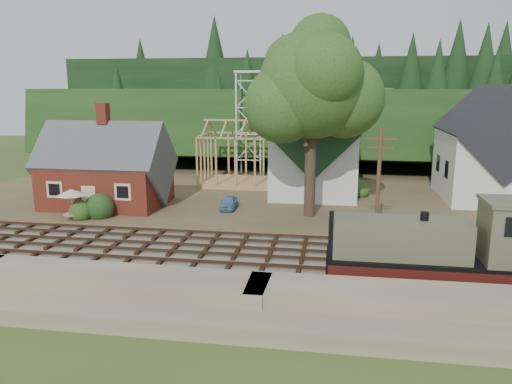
# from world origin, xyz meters

# --- Properties ---
(ground) EXTENTS (140.00, 140.00, 0.00)m
(ground) POSITION_xyz_m (0.00, 0.00, 0.00)
(ground) COLOR #384C1E
(ground) RESTS_ON ground
(embankment) EXTENTS (64.00, 5.00, 1.60)m
(embankment) POSITION_xyz_m (0.00, -8.50, 0.00)
(embankment) COLOR #7F7259
(embankment) RESTS_ON ground
(railroad_bed) EXTENTS (64.00, 11.00, 0.16)m
(railroad_bed) POSITION_xyz_m (0.00, 0.00, 0.08)
(railroad_bed) COLOR #726B5B
(railroad_bed) RESTS_ON ground
(village_flat) EXTENTS (64.00, 26.00, 0.30)m
(village_flat) POSITION_xyz_m (0.00, 18.00, 0.15)
(village_flat) COLOR brown
(village_flat) RESTS_ON ground
(hillside) EXTENTS (70.00, 28.96, 12.74)m
(hillside) POSITION_xyz_m (0.00, 42.00, 0.00)
(hillside) COLOR #1E3F19
(hillside) RESTS_ON ground
(ridge) EXTENTS (80.00, 20.00, 12.00)m
(ridge) POSITION_xyz_m (0.00, 58.00, 0.00)
(ridge) COLOR black
(ridge) RESTS_ON ground
(depot) EXTENTS (10.80, 7.41, 9.00)m
(depot) POSITION_xyz_m (-16.00, 11.00, 3.21)
(depot) COLOR #591F14
(depot) RESTS_ON village_flat
(church) EXTENTS (8.40, 15.17, 13.00)m
(church) POSITION_xyz_m (2.00, 19.68, 5.18)
(church) COLOR silver
(church) RESTS_ON village_flat
(farmhouse) EXTENTS (8.40, 10.80, 10.60)m
(farmhouse) POSITION_xyz_m (18.00, 19.00, 4.87)
(farmhouse) COLOR silver
(farmhouse) RESTS_ON village_flat
(timber_frame) EXTENTS (8.20, 6.20, 6.99)m
(timber_frame) POSITION_xyz_m (-6.00, 22.00, 3.27)
(timber_frame) COLOR tan
(timber_frame) RESTS_ON village_flat
(lattice_tower) EXTENTS (3.20, 3.20, 12.12)m
(lattice_tower) POSITION_xyz_m (-6.00, 28.00, 10.03)
(lattice_tower) COLOR silver
(lattice_tower) RESTS_ON village_flat
(big_tree) EXTENTS (10.90, 8.40, 14.70)m
(big_tree) POSITION_xyz_m (2.17, 10.08, 10.22)
(big_tree) COLOR #38281E
(big_tree) RESTS_ON village_flat
(telegraph_pole_near) EXTENTS (2.20, 0.28, 8.00)m
(telegraph_pole_near) POSITION_xyz_m (7.00, 5.20, 4.25)
(telegraph_pole_near) COLOR #4C331E
(telegraph_pole_near) RESTS_ON ground
(locomotive) EXTENTS (12.03, 3.01, 4.81)m
(locomotive) POSITION_xyz_m (10.26, -3.00, 2.13)
(locomotive) COLOR black
(locomotive) RESTS_ON railroad_bed
(car_blue) EXTENTS (1.42, 3.23, 1.08)m
(car_blue) POSITION_xyz_m (-5.03, 11.27, 0.84)
(car_blue) COLOR #5B8AC4
(car_blue) RESTS_ON village_flat
(car_green) EXTENTS (3.39, 1.92, 1.06)m
(car_green) POSITION_xyz_m (-19.56, 12.09, 0.83)
(car_green) COLOR #8EB67E
(car_green) RESTS_ON village_flat
(patio_set) EXTENTS (2.23, 2.23, 2.49)m
(patio_set) POSITION_xyz_m (-16.52, 5.75, 2.42)
(patio_set) COLOR silver
(patio_set) RESTS_ON village_flat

